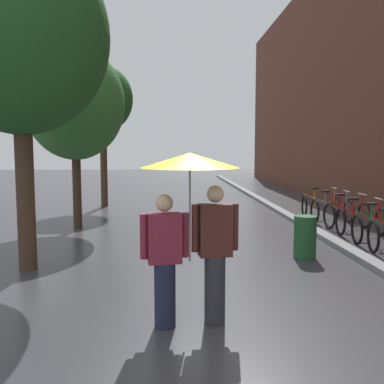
{
  "coord_description": "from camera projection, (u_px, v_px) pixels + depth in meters",
  "views": [
    {
      "loc": [
        -0.52,
        -5.0,
        2.18
      ],
      "look_at": [
        -0.12,
        3.11,
        1.35
      ],
      "focal_mm": 40.05,
      "sensor_mm": 36.0,
      "label": 1
    }
  ],
  "objects": [
    {
      "name": "parked_bicycle_6",
      "position": [
        321.0,
        205.0,
        13.58
      ],
      "size": [
        1.15,
        0.81,
        0.96
      ],
      "color": "black",
      "rests_on": "ground"
    },
    {
      "name": "street_tree_0",
      "position": [
        19.0,
        36.0,
        7.37
      ],
      "size": [
        3.1,
        3.1,
        5.85
      ],
      "color": "#473323",
      "rests_on": "ground"
    },
    {
      "name": "parked_bicycle_5",
      "position": [
        332.0,
        210.0,
        12.56
      ],
      "size": [
        1.08,
        0.7,
        0.96
      ],
      "color": "black",
      "rests_on": "ground"
    },
    {
      "name": "kerb_strip",
      "position": [
        275.0,
        208.0,
        15.3
      ],
      "size": [
        0.3,
        36.0,
        0.12
      ],
      "primitive_type": "cube",
      "color": "slate",
      "rests_on": "ground"
    },
    {
      "name": "litter_bin",
      "position": [
        305.0,
        237.0,
        8.49
      ],
      "size": [
        0.44,
        0.44,
        0.85
      ],
      "primitive_type": "cylinder",
      "color": "#1E4C28",
      "rests_on": "ground"
    },
    {
      "name": "parked_bicycle_3",
      "position": [
        361.0,
        221.0,
        10.7
      ],
      "size": [
        1.12,
        0.76,
        0.96
      ],
      "color": "black",
      "rests_on": "ground"
    },
    {
      "name": "street_tree_1",
      "position": [
        75.0,
        103.0,
        11.48
      ],
      "size": [
        2.67,
        2.67,
        4.92
      ],
      "color": "#473323",
      "rests_on": "ground"
    },
    {
      "name": "ground_plane",
      "position": [
        214.0,
        328.0,
        5.21
      ],
      "size": [
        80.0,
        80.0,
        0.0
      ],
      "primitive_type": "plane",
      "color": "#38383D"
    },
    {
      "name": "couple_under_umbrella",
      "position": [
        190.0,
        209.0,
        5.17
      ],
      "size": [
        1.2,
        1.19,
        2.13
      ],
      "color": "#1E233D",
      "rests_on": "ground"
    },
    {
      "name": "street_tree_2",
      "position": [
        102.0,
        100.0,
        15.81
      ],
      "size": [
        2.24,
        2.24,
        5.23
      ],
      "color": "#473323",
      "rests_on": "ground"
    },
    {
      "name": "parked_bicycle_4",
      "position": [
        347.0,
        215.0,
        11.69
      ],
      "size": [
        1.13,
        0.79,
        0.96
      ],
      "color": "black",
      "rests_on": "ground"
    },
    {
      "name": "parked_bicycle_2",
      "position": [
        380.0,
        228.0,
        9.7
      ],
      "size": [
        1.13,
        0.78,
        0.96
      ],
      "color": "black",
      "rests_on": "ground"
    }
  ]
}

